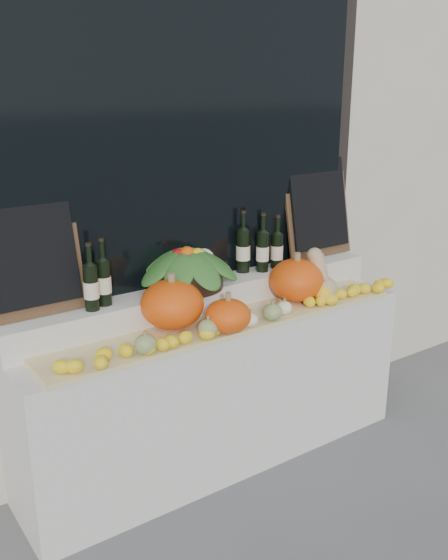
{
  "coord_description": "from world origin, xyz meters",
  "views": [
    {
      "loc": [
        -1.77,
        -1.12,
        2.15
      ],
      "look_at": [
        0.0,
        1.45,
        1.12
      ],
      "focal_mm": 40.0,
      "sensor_mm": 36.0,
      "label": 1
    }
  ],
  "objects_px": {
    "pumpkin_left": "(172,304)",
    "wine_bottle_tall": "(243,250)",
    "produce_bowl": "(187,267)",
    "pumpkin_right": "(296,280)",
    "butternut_squash": "(321,280)"
  },
  "relations": [
    {
      "from": "pumpkin_left",
      "to": "wine_bottle_tall",
      "type": "bearing_deg",
      "value": 19.84
    },
    {
      "from": "pumpkin_right",
      "to": "butternut_squash",
      "type": "xyz_separation_m",
      "value": [
        0.12,
        -0.08,
        -0.0
      ]
    },
    {
      "from": "pumpkin_left",
      "to": "butternut_squash",
      "type": "height_order",
      "value": "butternut_squash"
    },
    {
      "from": "pumpkin_left",
      "to": "pumpkin_right",
      "type": "xyz_separation_m",
      "value": [
        0.79,
        -0.05,
        -0.0
      ]
    },
    {
      "from": "pumpkin_right",
      "to": "wine_bottle_tall",
      "type": "xyz_separation_m",
      "value": [
        -0.18,
        0.27,
        0.14
      ]
    },
    {
      "from": "pumpkin_left",
      "to": "wine_bottle_tall",
      "type": "distance_m",
      "value": 0.67
    },
    {
      "from": "produce_bowl",
      "to": "wine_bottle_tall",
      "type": "xyz_separation_m",
      "value": [
        0.42,
        0.06,
        0.02
      ]
    },
    {
      "from": "butternut_squash",
      "to": "wine_bottle_tall",
      "type": "distance_m",
      "value": 0.49
    },
    {
      "from": "pumpkin_left",
      "to": "pumpkin_right",
      "type": "distance_m",
      "value": 0.8
    },
    {
      "from": "wine_bottle_tall",
      "to": "butternut_squash",
      "type": "bearing_deg",
      "value": -48.94
    },
    {
      "from": "produce_bowl",
      "to": "butternut_squash",
      "type": "bearing_deg",
      "value": -22.02
    },
    {
      "from": "pumpkin_left",
      "to": "wine_bottle_tall",
      "type": "height_order",
      "value": "wine_bottle_tall"
    },
    {
      "from": "wine_bottle_tall",
      "to": "produce_bowl",
      "type": "bearing_deg",
      "value": -172.15
    },
    {
      "from": "pumpkin_left",
      "to": "produce_bowl",
      "type": "xyz_separation_m",
      "value": [
        0.19,
        0.16,
        0.12
      ]
    },
    {
      "from": "produce_bowl",
      "to": "pumpkin_right",
      "type": "bearing_deg",
      "value": -19.64
    }
  ]
}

